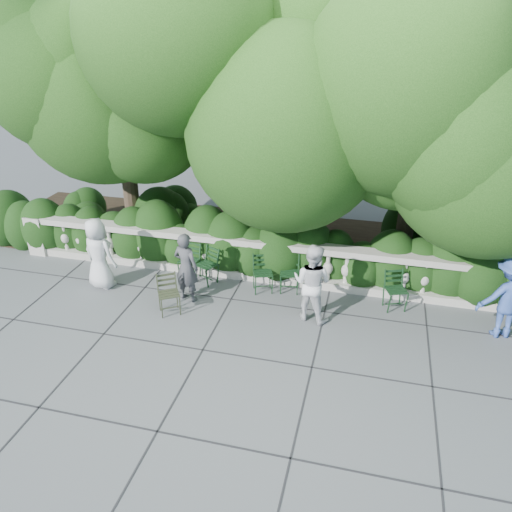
% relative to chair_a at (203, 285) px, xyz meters
% --- Properties ---
extents(ground, '(90.00, 90.00, 0.00)m').
position_rel_chair_a_xyz_m(ground, '(1.29, -1.23, 0.00)').
color(ground, '#4C4F53').
rests_on(ground, ground).
extents(balustrade, '(12.00, 0.44, 1.00)m').
position_rel_chair_a_xyz_m(balustrade, '(1.29, 0.57, 0.49)').
color(balustrade, '#9E998E').
rests_on(balustrade, ground).
extents(shrub_hedge, '(15.00, 2.60, 1.70)m').
position_rel_chair_a_xyz_m(shrub_hedge, '(1.29, 1.77, 0.00)').
color(shrub_hedge, black).
rests_on(shrub_hedge, ground).
extents(tree_canopy, '(15.04, 6.52, 6.78)m').
position_rel_chair_a_xyz_m(tree_canopy, '(1.98, 1.96, 3.96)').
color(tree_canopy, '#3F3023').
rests_on(tree_canopy, ground).
extents(chair_a, '(0.61, 0.63, 0.84)m').
position_rel_chair_a_xyz_m(chair_a, '(0.00, 0.00, 0.00)').
color(chair_a, black).
rests_on(chair_a, ground).
extents(chair_b, '(0.52, 0.55, 0.84)m').
position_rel_chair_a_xyz_m(chair_b, '(-0.41, 0.10, 0.00)').
color(chair_b, black).
rests_on(chair_b, ground).
extents(chair_c, '(0.50, 0.54, 0.84)m').
position_rel_chair_a_xyz_m(chair_c, '(1.95, 0.06, 0.00)').
color(chair_c, black).
rests_on(chair_c, ground).
extents(chair_e, '(0.58, 0.61, 0.84)m').
position_rel_chair_a_xyz_m(chair_e, '(1.42, -0.06, 0.00)').
color(chair_e, black).
rests_on(chair_e, ground).
extents(chair_f, '(0.58, 0.61, 0.84)m').
position_rel_chair_a_xyz_m(chair_f, '(4.21, -0.09, 0.00)').
color(chair_f, black).
rests_on(chair_f, ground).
extents(chair_weathered, '(0.63, 0.64, 0.84)m').
position_rel_chair_a_xyz_m(chair_weathered, '(-0.18, -1.35, 0.00)').
color(chair_weathered, black).
rests_on(chair_weathered, ground).
extents(person_businessman, '(0.89, 0.70, 1.61)m').
position_rel_chair_a_xyz_m(person_businessman, '(-2.13, -0.58, 0.80)').
color(person_businessman, silver).
rests_on(person_businessman, ground).
extents(person_woman_grey, '(0.63, 0.48, 1.53)m').
position_rel_chair_a_xyz_m(person_woman_grey, '(-0.09, -0.64, 0.76)').
color(person_woman_grey, '#39393E').
rests_on(person_woman_grey, ground).
extents(person_casual_man, '(0.92, 0.79, 1.61)m').
position_rel_chair_a_xyz_m(person_casual_man, '(2.53, -0.70, 0.81)').
color(person_casual_man, silver).
rests_on(person_casual_man, ground).
extents(person_older_blue, '(1.20, 0.88, 1.66)m').
position_rel_chair_a_xyz_m(person_older_blue, '(6.11, -0.39, 0.83)').
color(person_older_blue, '#324D97').
rests_on(person_older_blue, ground).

